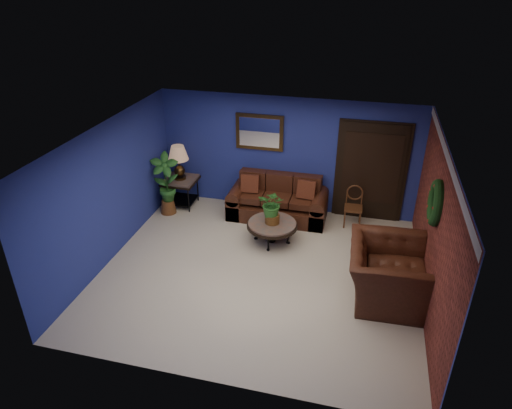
% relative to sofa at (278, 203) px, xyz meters
% --- Properties ---
extents(floor, '(5.50, 5.50, 0.00)m').
position_rel_sofa_xyz_m(floor, '(0.09, -2.08, -0.30)').
color(floor, beige).
rests_on(floor, ground).
extents(wall_back, '(5.50, 0.04, 2.50)m').
position_rel_sofa_xyz_m(wall_back, '(0.09, 0.42, 0.95)').
color(wall_back, navy).
rests_on(wall_back, ground).
extents(wall_left, '(0.04, 5.00, 2.50)m').
position_rel_sofa_xyz_m(wall_left, '(-2.66, -2.08, 0.95)').
color(wall_left, navy).
rests_on(wall_left, ground).
extents(wall_right_brick, '(0.04, 5.00, 2.50)m').
position_rel_sofa_xyz_m(wall_right_brick, '(2.84, -2.08, 0.95)').
color(wall_right_brick, maroon).
rests_on(wall_right_brick, ground).
extents(ceiling, '(5.50, 5.00, 0.02)m').
position_rel_sofa_xyz_m(ceiling, '(0.09, -2.08, 2.20)').
color(ceiling, silver).
rests_on(ceiling, wall_back).
extents(crown_molding, '(0.03, 5.00, 0.14)m').
position_rel_sofa_xyz_m(crown_molding, '(2.81, -2.08, 2.13)').
color(crown_molding, white).
rests_on(crown_molding, wall_right_brick).
extents(wall_mirror, '(1.02, 0.06, 0.77)m').
position_rel_sofa_xyz_m(wall_mirror, '(-0.51, 0.38, 1.42)').
color(wall_mirror, '#463016').
rests_on(wall_mirror, wall_back).
extents(closet_door, '(1.44, 0.06, 2.18)m').
position_rel_sofa_xyz_m(closet_door, '(1.84, 0.39, 0.75)').
color(closet_door, black).
rests_on(closet_door, wall_back).
extents(wreath, '(0.16, 0.72, 0.72)m').
position_rel_sofa_xyz_m(wreath, '(2.78, -2.03, 1.40)').
color(wreath, black).
rests_on(wreath, wall_right_brick).
extents(sofa, '(2.06, 0.89, 0.93)m').
position_rel_sofa_xyz_m(sofa, '(0.00, 0.00, 0.00)').
color(sofa, '#421E13').
rests_on(sofa, ground).
extents(coffee_table, '(0.99, 0.99, 0.42)m').
position_rel_sofa_xyz_m(coffee_table, '(0.09, -1.05, 0.06)').
color(coffee_table, '#504B46').
rests_on(coffee_table, ground).
extents(end_table, '(0.71, 0.71, 0.65)m').
position_rel_sofa_xyz_m(end_table, '(-2.21, -0.03, 0.19)').
color(end_table, '#504B46').
rests_on(end_table, ground).
extents(table_lamp, '(0.44, 0.44, 0.74)m').
position_rel_sofa_xyz_m(table_lamp, '(-2.21, -0.03, 0.82)').
color(table_lamp, '#463016').
rests_on(table_lamp, end_table).
extents(side_chair, '(0.37, 0.37, 0.85)m').
position_rel_sofa_xyz_m(side_chair, '(1.58, 0.03, 0.18)').
color(side_chair, '#552D18').
rests_on(side_chair, ground).
extents(armchair, '(1.29, 1.46, 0.93)m').
position_rel_sofa_xyz_m(armchair, '(2.24, -2.23, 0.16)').
color(armchair, '#421E13').
rests_on(armchair, ground).
extents(coffee_plant, '(0.57, 0.51, 0.69)m').
position_rel_sofa_xyz_m(coffee_plant, '(0.09, -1.05, 0.49)').
color(coffee_plant, brown).
rests_on(coffee_plant, coffee_table).
extents(floor_plant, '(0.38, 0.33, 0.78)m').
position_rel_sofa_xyz_m(floor_plant, '(2.44, -1.20, 0.10)').
color(floor_plant, brown).
rests_on(floor_plant, ground).
extents(tall_plant, '(0.69, 0.57, 1.37)m').
position_rel_sofa_xyz_m(tall_plant, '(-2.36, -0.45, 0.43)').
color(tall_plant, brown).
rests_on(tall_plant, ground).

